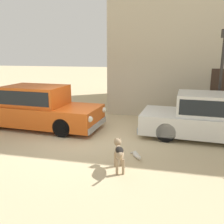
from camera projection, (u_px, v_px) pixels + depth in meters
ground_plane at (83, 139)px, 7.90m from camera, size 80.00×80.00×0.00m
parked_sedan_nearest at (37, 107)px, 9.05m from camera, size 4.92×2.02×1.54m
parked_sedan_second at (210, 116)px, 7.87m from camera, size 4.60×2.07×1.45m
stray_dog_spotted at (119, 151)px, 5.76m from camera, size 0.40×1.02×0.69m
stray_cat at (136, 155)px, 6.48m from camera, size 0.35×0.63×0.15m
street_lamp at (222, 66)px, 8.50m from camera, size 0.22×0.22×3.48m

